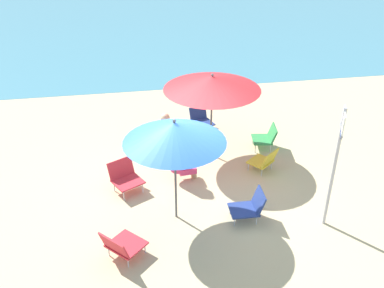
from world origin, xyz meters
name	(u,v)px	position (x,y,z in m)	size (l,w,h in m)	color
ground_plane	(192,194)	(0.00, 0.00, 0.00)	(40.00, 40.00, 0.00)	#CCB789
sea_water	(144,26)	(0.00, 13.58, 0.00)	(40.00, 16.00, 0.01)	teal
umbrella_red	(212,83)	(0.69, 1.46, 1.79)	(2.11, 2.11, 2.00)	#4C4C51
umbrella_blue	(174,132)	(-0.40, -0.65, 1.80)	(1.78, 1.78, 2.04)	#4C4C51
beach_chair_a	(250,206)	(0.93, -0.93, 0.29)	(0.62, 0.48, 0.59)	navy
beach_chair_b	(201,119)	(0.72, 2.83, 0.26)	(0.62, 0.70, 0.53)	navy
beach_chair_c	(125,176)	(-1.30, 0.40, 0.32)	(0.76, 0.77, 0.62)	red
beach_chair_d	(122,245)	(-1.43, -1.56, 0.29)	(0.81, 0.81, 0.57)	red
beach_chair_e	(266,137)	(2.06, 1.54, 0.30)	(0.61, 0.60, 0.57)	#33934C
beach_chair_f	(265,160)	(1.70, 0.57, 0.28)	(0.70, 0.71, 0.56)	gold
person_a	(166,129)	(-0.27, 2.10, 0.42)	(0.36, 0.55, 0.87)	black
person_b	(180,160)	(-0.15, 0.54, 0.50)	(0.56, 0.37, 1.00)	#DB3866
person_c	(163,140)	(-0.40, 1.51, 0.48)	(0.57, 0.35, 0.97)	#2D519E
warning_sign	(337,152)	(2.25, -1.29, 1.53)	(0.26, 0.48, 2.33)	#ADADB2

